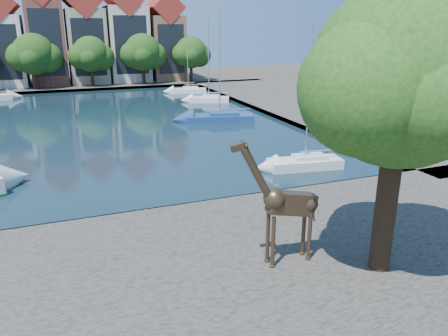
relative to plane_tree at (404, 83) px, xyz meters
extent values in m
plane|color=#38332B|center=(-7.62, 9.01, -7.67)|extent=(160.00, 160.00, 0.00)
cube|color=black|center=(-7.62, 33.01, -7.63)|extent=(38.00, 50.00, 0.08)
cube|color=#4F4B44|center=(-7.62, 2.01, -7.42)|extent=(50.00, 14.00, 0.50)
cube|color=#4F4B44|center=(-7.62, 65.01, -7.42)|extent=(60.00, 16.00, 0.50)
cube|color=#4F4B44|center=(17.38, 33.01, -7.42)|extent=(14.00, 52.00, 0.50)
cylinder|color=#332114|center=(-0.12, 0.01, -4.42)|extent=(0.80, 0.80, 5.50)
sphere|color=#164313|center=(-0.12, 0.01, 0.25)|extent=(6.40, 6.40, 6.40)
sphere|color=#164313|center=(1.80, 0.31, -0.39)|extent=(4.80, 4.80, 4.80)
sphere|color=#164313|center=(-1.88, -0.39, -0.07)|extent=(4.48, 4.48, 4.48)
cube|color=white|center=(-18.12, 65.01, -1.92)|extent=(6.37, 9.00, 10.50)
cube|color=black|center=(-18.12, 60.53, -1.92)|extent=(5.20, 0.05, 7.88)
cube|color=brown|center=(-11.62, 65.01, -0.67)|extent=(5.39, 9.00, 13.00)
cube|color=black|center=(-11.62, 60.53, -0.67)|extent=(4.40, 0.05, 9.75)
cube|color=tan|center=(-5.62, 65.01, -1.42)|extent=(5.88, 9.00, 11.50)
cube|color=maroon|center=(-5.62, 65.01, 5.65)|extent=(5.94, 9.18, 5.94)
cube|color=black|center=(-5.62, 60.53, -1.42)|extent=(4.80, 0.05, 8.62)
cube|color=beige|center=(0.88, 65.01, -1.17)|extent=(6.37, 9.00, 12.00)
cube|color=black|center=(0.88, 60.53, -1.17)|extent=(5.20, 0.05, 9.00)
cube|color=brown|center=(7.38, 65.01, -1.92)|extent=(5.39, 9.00, 10.50)
cube|color=maroon|center=(7.38, 65.01, 4.54)|extent=(5.44, 9.18, 5.44)
cube|color=black|center=(7.38, 60.53, -1.92)|extent=(4.40, 0.05, 7.88)
cylinder|color=#332114|center=(-13.62, 59.51, -5.57)|extent=(0.50, 0.50, 3.20)
sphere|color=#163910|center=(-13.62, 59.51, -2.17)|extent=(6.00, 6.00, 6.00)
sphere|color=#163910|center=(-11.82, 59.81, -2.77)|extent=(4.50, 4.50, 4.50)
sphere|color=#163910|center=(-15.27, 59.11, -2.47)|extent=(4.20, 4.20, 4.20)
cylinder|color=#332114|center=(-5.62, 59.51, -5.57)|extent=(0.50, 0.50, 3.20)
sphere|color=#163910|center=(-5.62, 59.51, -2.35)|extent=(5.40, 5.40, 5.40)
sphere|color=#163910|center=(-4.00, 59.81, -2.89)|extent=(4.05, 4.05, 4.05)
sphere|color=#163910|center=(-7.10, 59.11, -2.62)|extent=(3.78, 3.78, 3.78)
cylinder|color=#332114|center=(2.38, 59.51, -5.57)|extent=(0.50, 0.50, 3.20)
sphere|color=#163910|center=(2.38, 59.51, -2.23)|extent=(5.80, 5.80, 5.80)
sphere|color=#163910|center=(4.12, 59.81, -2.81)|extent=(4.35, 4.35, 4.35)
sphere|color=#163910|center=(0.79, 59.11, -2.52)|extent=(4.06, 4.06, 4.06)
cylinder|color=#332114|center=(10.38, 59.51, -5.57)|extent=(0.50, 0.50, 3.20)
sphere|color=#163910|center=(10.38, 59.51, -2.41)|extent=(5.20, 5.20, 5.20)
sphere|color=#163910|center=(11.94, 59.81, -2.93)|extent=(3.90, 3.90, 3.90)
sphere|color=#163910|center=(8.95, 59.11, -2.67)|extent=(3.64, 3.64, 3.64)
cylinder|color=#3D2F1E|center=(-4.03, 1.50, -6.10)|extent=(0.16, 0.16, 2.15)
cylinder|color=#3D2F1E|center=(-4.03, 1.95, -6.10)|extent=(0.16, 0.16, 2.15)
cylinder|color=#3D2F1E|center=(-2.39, 1.52, -6.10)|extent=(0.16, 0.16, 2.15)
cylinder|color=#3D2F1E|center=(-2.40, 1.97, -6.10)|extent=(0.16, 0.16, 2.15)
cube|color=#3D2F1E|center=(-3.16, 1.74, -4.67)|extent=(2.09, 0.58, 1.25)
cylinder|color=#3D2F1E|center=(-4.69, 1.72, -3.27)|extent=(1.38, 0.32, 2.22)
cube|color=#3D2F1E|center=(-5.42, 1.72, -2.18)|extent=(0.60, 0.19, 0.34)
cube|color=silver|center=(4.38, 13.01, -7.17)|extent=(5.29, 2.49, 0.85)
cube|color=silver|center=(4.38, 13.01, -6.89)|extent=(2.38, 1.55, 0.47)
cylinder|color=#B2B2B7|center=(4.38, 13.01, -2.33)|extent=(0.11, 0.11, 9.20)
cube|color=navy|center=(4.38, 29.81, -7.16)|extent=(7.24, 4.00, 0.85)
cube|color=navy|center=(4.38, 29.81, -6.88)|extent=(3.32, 2.36, 0.47)
cylinder|color=#B2B2B7|center=(4.38, 29.81, -1.79)|extent=(0.11, 0.11, 10.28)
cube|color=white|center=(7.14, 41.19, -7.16)|extent=(5.42, 3.57, 0.86)
cube|color=white|center=(7.14, 41.19, -6.87)|extent=(2.55, 2.00, 0.48)
cylinder|color=#B2B2B7|center=(7.14, 41.19, -2.08)|extent=(0.12, 0.12, 9.67)
cube|color=silver|center=(6.98, 49.95, -7.18)|extent=(5.47, 3.23, 0.82)
cube|color=silver|center=(6.98, 49.95, -6.91)|extent=(2.53, 1.87, 0.45)
cylinder|color=#B2B2B7|center=(6.98, 49.95, -3.25)|extent=(0.11, 0.11, 7.41)
camera|label=1|loc=(-11.23, -11.91, 1.91)|focal=35.00mm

